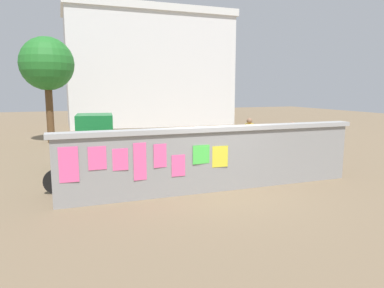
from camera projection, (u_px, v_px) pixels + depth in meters
The scene contains 10 objects.
ground at pixel (148, 146), 17.00m from camera, with size 60.00×60.00×0.00m, color #7A664C.
poster_wall at pixel (217, 158), 9.45m from camera, with size 8.50×0.42×1.74m.
auto_rickshaw_truck at pixel (124, 141), 12.57m from camera, with size 3.75×1.90×1.85m.
motorcycle at pixel (225, 156), 11.99m from camera, with size 1.88×0.66×0.87m.
bicycle_near at pixel (233, 144), 15.14m from camera, with size 1.69×0.49×0.95m.
bicycle_far at pixel (77, 178), 9.39m from camera, with size 1.71×0.44×0.95m.
person_walking at pixel (292, 140), 12.07m from camera, with size 0.48×0.48×1.62m.
person_bystander at pixel (249, 134), 13.58m from camera, with size 0.43×0.43×1.62m.
tree_roadside at pixel (47, 65), 17.53m from camera, with size 2.63×2.63×5.27m.
building_background at pixel (150, 68), 26.77m from camera, with size 12.30×5.19×8.51m.
Camera 1 is at (-3.88, -8.46, 2.72)m, focal length 33.06 mm.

